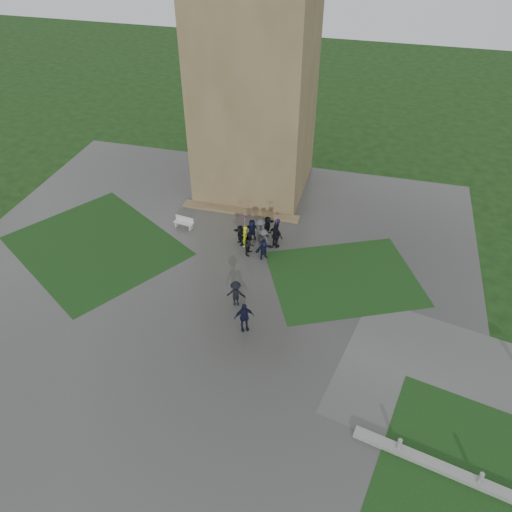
% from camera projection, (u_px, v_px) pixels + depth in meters
% --- Properties ---
extents(ground, '(120.00, 120.00, 0.00)m').
position_uv_depth(ground, '(191.00, 307.00, 29.67)').
color(ground, black).
extents(plaza, '(34.00, 34.00, 0.02)m').
position_uv_depth(plaza, '(202.00, 286.00, 31.18)').
color(plaza, '#383835').
rests_on(plaza, ground).
extents(lawn_inset_left, '(14.10, 13.46, 0.01)m').
position_uv_depth(lawn_inset_left, '(96.00, 246.00, 34.40)').
color(lawn_inset_left, black).
rests_on(lawn_inset_left, plaza).
extents(lawn_inset_right, '(11.12, 10.15, 0.01)m').
position_uv_depth(lawn_inset_right, '(344.00, 278.00, 31.74)').
color(lawn_inset_right, black).
rests_on(lawn_inset_right, plaza).
extents(tower, '(8.00, 8.00, 18.00)m').
position_uv_depth(tower, '(255.00, 74.00, 35.47)').
color(tower, brown).
rests_on(tower, ground).
extents(tower_plinth, '(9.00, 0.80, 0.22)m').
position_uv_depth(tower_plinth, '(240.00, 211.00, 37.63)').
color(tower_plinth, brown).
rests_on(tower_plinth, plaza).
extents(bench, '(1.48, 0.65, 0.83)m').
position_uv_depth(bench, '(184.00, 222.00, 35.91)').
color(bench, beige).
rests_on(bench, plaza).
extents(visitor_cluster, '(3.73, 4.06, 2.60)m').
position_uv_depth(visitor_cluster, '(261.00, 231.00, 33.84)').
color(visitor_cluster, black).
rests_on(visitor_cluster, plaza).
extents(pedestrian_mid, '(1.29, 1.11, 1.91)m').
position_uv_depth(pedestrian_mid, '(244.00, 317.00, 27.69)').
color(pedestrian_mid, black).
rests_on(pedestrian_mid, plaza).
extents(pedestrian_near, '(1.18, 0.71, 1.73)m').
position_uv_depth(pedestrian_near, '(236.00, 294.00, 29.33)').
color(pedestrian_near, black).
rests_on(pedestrian_near, plaza).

